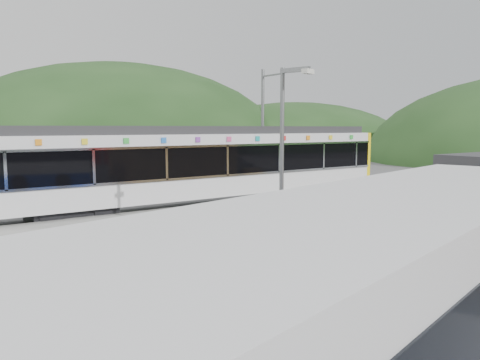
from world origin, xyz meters
TOP-DOWN VIEW (x-y plane):
  - ground at (0.00, 0.00)m, footprint 120.00×120.00m
  - hills at (6.19, 5.29)m, footprint 146.00×149.00m
  - platform at (0.00, 3.30)m, footprint 26.00×3.20m
  - yellow_line at (0.00, 2.00)m, footprint 26.00×0.10m
  - train at (1.38, 6.00)m, footprint 20.44×3.01m
  - catenary_mast_east at (7.00, 8.56)m, footprint 0.18×1.80m
  - bus at (-5.56, -9.71)m, footprint 11.02×4.87m
  - lamp_post at (-1.27, -3.11)m, footprint 0.39×0.99m

SIDE VIEW (x-z plane):
  - ground at x=0.00m, z-range 0.00..0.00m
  - hills at x=6.19m, z-range -13.00..13.00m
  - platform at x=0.00m, z-range 0.00..0.30m
  - yellow_line at x=0.00m, z-range 0.30..0.31m
  - bus at x=-5.56m, z-range -0.05..2.88m
  - train at x=1.38m, z-range 0.19..3.93m
  - lamp_post at x=-1.27m, z-range 0.53..5.84m
  - catenary_mast_east at x=7.00m, z-range 0.15..7.15m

